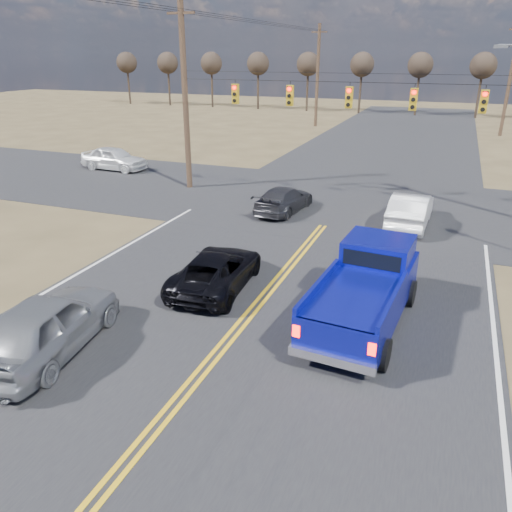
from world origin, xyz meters
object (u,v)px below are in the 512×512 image
(silver_suv, at_px, (47,324))
(dgrey_car_queue, at_px, (284,199))
(white_car_queue, at_px, (410,210))
(cross_car_west, at_px, (114,158))
(black_suv, at_px, (217,270))
(pickup_truck, at_px, (365,290))

(silver_suv, distance_m, dgrey_car_queue, 14.22)
(silver_suv, relative_size, white_car_queue, 1.04)
(silver_suv, xyz_separation_m, cross_car_west, (-11.82, 18.98, -0.05))
(silver_suv, bearing_deg, black_suv, -122.93)
(dgrey_car_queue, bearing_deg, pickup_truck, 126.80)
(black_suv, bearing_deg, white_car_queue, -124.90)
(black_suv, distance_m, white_car_queue, 10.47)
(black_suv, xyz_separation_m, cross_car_west, (-14.21, 13.86, 0.14))
(pickup_truck, distance_m, black_suv, 5.03)
(black_suv, bearing_deg, cross_car_west, -48.45)
(silver_suv, height_order, black_suv, silver_suv)
(black_suv, relative_size, dgrey_car_queue, 1.07)
(pickup_truck, distance_m, silver_suv, 8.66)
(dgrey_car_queue, relative_size, cross_car_west, 0.94)
(pickup_truck, relative_size, cross_car_west, 1.31)
(cross_car_west, bearing_deg, silver_suv, -145.76)
(pickup_truck, height_order, cross_car_west, pickup_truck)
(black_suv, bearing_deg, silver_suv, 60.87)
(pickup_truck, xyz_separation_m, white_car_queue, (0.37, 9.57, -0.30))
(pickup_truck, height_order, silver_suv, pickup_truck)
(dgrey_car_queue, bearing_deg, black_suv, 100.46)
(silver_suv, distance_m, cross_car_west, 22.36)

